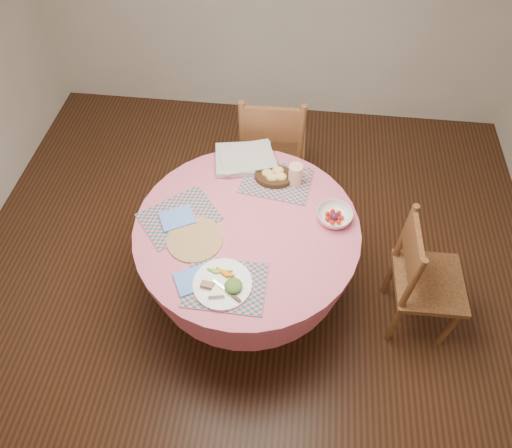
% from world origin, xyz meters
% --- Properties ---
extents(ground, '(4.00, 4.00, 0.00)m').
position_xyz_m(ground, '(0.00, 0.00, 0.00)').
color(ground, '#331C0F').
rests_on(ground, ground).
extents(room_envelope, '(4.01, 4.01, 2.71)m').
position_xyz_m(room_envelope, '(0.00, 0.00, 1.71)').
color(room_envelope, silver).
rests_on(room_envelope, ground).
extents(dining_table, '(1.24, 1.24, 0.75)m').
position_xyz_m(dining_table, '(0.00, 0.00, 0.56)').
color(dining_table, '#E16983').
rests_on(dining_table, ground).
extents(chair_right, '(0.40, 0.42, 0.89)m').
position_xyz_m(chair_right, '(1.01, -0.04, 0.47)').
color(chair_right, brown).
rests_on(chair_right, ground).
extents(chair_back, '(0.47, 0.45, 1.00)m').
position_xyz_m(chair_back, '(0.06, 0.89, 0.52)').
color(chair_back, brown).
rests_on(chair_back, ground).
extents(placemat_front, '(0.40, 0.31, 0.01)m').
position_xyz_m(placemat_front, '(-0.06, -0.38, 0.75)').
color(placemat_front, '#126758').
rests_on(placemat_front, dining_table).
extents(placemat_left, '(0.50, 0.49, 0.01)m').
position_xyz_m(placemat_left, '(-0.38, 0.02, 0.75)').
color(placemat_left, '#126758').
rests_on(placemat_left, dining_table).
extents(placemat_back, '(0.44, 0.35, 0.01)m').
position_xyz_m(placemat_back, '(0.13, 0.36, 0.75)').
color(placemat_back, '#126758').
rests_on(placemat_back, dining_table).
extents(wicker_trivet, '(0.30, 0.30, 0.01)m').
position_xyz_m(wicker_trivet, '(-0.26, -0.12, 0.76)').
color(wicker_trivet, '#8E603D').
rests_on(wicker_trivet, dining_table).
extents(napkin_near, '(0.23, 0.21, 0.01)m').
position_xyz_m(napkin_near, '(-0.22, -0.37, 0.76)').
color(napkin_near, '#5D8CEF').
rests_on(napkin_near, dining_table).
extents(napkin_far, '(0.22, 0.21, 0.01)m').
position_xyz_m(napkin_far, '(-0.39, 0.00, 0.76)').
color(napkin_far, '#5D8CEF').
rests_on(napkin_far, placemat_left).
extents(dinner_plate, '(0.29, 0.29, 0.05)m').
position_xyz_m(dinner_plate, '(-0.07, -0.38, 0.77)').
color(dinner_plate, white).
rests_on(dinner_plate, placemat_front).
extents(bread_bowl, '(0.23, 0.23, 0.08)m').
position_xyz_m(bread_bowl, '(0.12, 0.37, 0.78)').
color(bread_bowl, black).
rests_on(bread_bowl, placemat_back).
extents(latte_mug, '(0.12, 0.08, 0.14)m').
position_xyz_m(latte_mug, '(0.24, 0.35, 0.82)').
color(latte_mug, beige).
rests_on(latte_mug, placemat_back).
extents(fruit_bowl, '(0.20, 0.20, 0.06)m').
position_xyz_m(fruit_bowl, '(0.47, 0.10, 0.78)').
color(fruit_bowl, white).
rests_on(fruit_bowl, dining_table).
extents(newspaper_stack, '(0.40, 0.34, 0.04)m').
position_xyz_m(newspaper_stack, '(-0.08, 0.49, 0.78)').
color(newspaper_stack, silver).
rests_on(newspaper_stack, dining_table).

